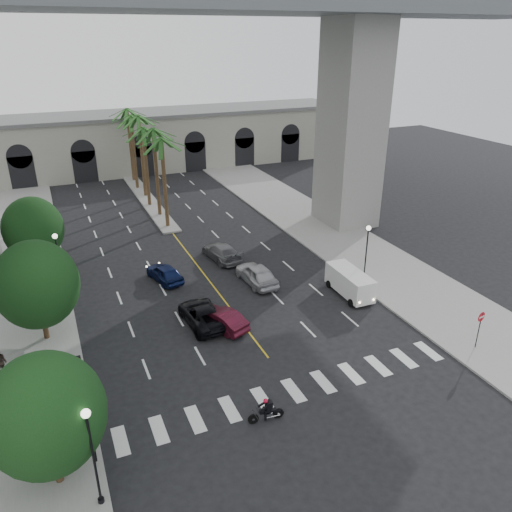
# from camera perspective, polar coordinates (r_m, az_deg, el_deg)

# --- Properties ---
(ground) EXTENTS (140.00, 140.00, 0.00)m
(ground) POSITION_cam_1_polar(r_m,az_deg,el_deg) (31.41, 3.01, -13.51)
(ground) COLOR black
(ground) RESTS_ON ground
(sidewalk_left) EXTENTS (8.00, 100.00, 0.15)m
(sidewalk_left) POSITION_cam_1_polar(r_m,az_deg,el_deg) (41.93, -25.75, -5.61)
(sidewalk_left) COLOR gray
(sidewalk_left) RESTS_ON ground
(sidewalk_right) EXTENTS (8.00, 100.00, 0.15)m
(sidewalk_right) POSITION_cam_1_polar(r_m,az_deg,el_deg) (49.40, 10.97, 0.89)
(sidewalk_right) COLOR gray
(sidewalk_right) RESTS_ON ground
(median) EXTENTS (2.00, 24.00, 0.20)m
(median) POSITION_cam_1_polar(r_m,az_deg,el_deg) (64.12, -12.24, 6.22)
(median) COLOR gray
(median) RESTS_ON ground
(pier_building) EXTENTS (71.00, 10.50, 8.50)m
(pier_building) POSITION_cam_1_polar(r_m,az_deg,el_deg) (79.41, -15.17, 12.44)
(pier_building) COLOR #AFAD9D
(pier_building) RESTS_ON ground
(bridge) EXTENTS (75.00, 13.00, 26.00)m
(bridge) POSITION_cam_1_polar(r_m,az_deg,el_deg) (46.59, -5.38, 23.19)
(bridge) COLOR gray
(bridge) RESTS_ON ground
(palm_a) EXTENTS (3.20, 3.20, 10.30)m
(palm_a) POSITION_cam_1_polar(r_m,az_deg,el_deg) (52.41, -10.75, 12.60)
(palm_a) COLOR #47331E
(palm_a) RESTS_ON ground
(palm_b) EXTENTS (3.20, 3.20, 10.60)m
(palm_b) POSITION_cam_1_polar(r_m,az_deg,el_deg) (56.23, -11.65, 13.57)
(palm_b) COLOR #47331E
(palm_b) RESTS_ON ground
(palm_c) EXTENTS (3.20, 3.20, 10.10)m
(palm_c) POSITION_cam_1_polar(r_m,az_deg,el_deg) (60.11, -12.77, 13.68)
(palm_c) COLOR #47331E
(palm_c) RESTS_ON ground
(palm_d) EXTENTS (3.20, 3.20, 10.90)m
(palm_d) POSITION_cam_1_polar(r_m,az_deg,el_deg) (63.94, -13.27, 14.90)
(palm_d) COLOR #47331E
(palm_d) RESTS_ON ground
(palm_e) EXTENTS (3.20, 3.20, 10.40)m
(palm_e) POSITION_cam_1_polar(r_m,az_deg,el_deg) (67.86, -14.12, 14.93)
(palm_e) COLOR #47331E
(palm_e) RESTS_ON ground
(palm_f) EXTENTS (3.20, 3.20, 10.70)m
(palm_f) POSITION_cam_1_polar(r_m,az_deg,el_deg) (71.77, -14.50, 15.58)
(palm_f) COLOR #47331E
(palm_f) RESTS_ON ground
(street_tree_near) EXTENTS (5.20, 5.20, 6.89)m
(street_tree_near) POSITION_cam_1_polar(r_m,az_deg,el_deg) (24.46, -22.89, -16.36)
(street_tree_near) COLOR #382616
(street_tree_near) RESTS_ON ground
(street_tree_mid) EXTENTS (5.44, 5.44, 7.21)m
(street_tree_mid) POSITION_cam_1_polar(r_m,az_deg,el_deg) (35.50, -23.79, -3.01)
(street_tree_mid) COLOR #382616
(street_tree_mid) RESTS_ON ground
(street_tree_far) EXTENTS (5.04, 5.04, 6.68)m
(street_tree_far) POSITION_cam_1_polar(r_m,az_deg,el_deg) (46.75, -24.12, 2.86)
(street_tree_far) COLOR #382616
(street_tree_far) RESTS_ON ground
(lamp_post_left_near) EXTENTS (0.40, 0.40, 5.35)m
(lamp_post_left_near) POSITION_cam_1_polar(r_m,az_deg,el_deg) (23.40, -18.22, -20.28)
(lamp_post_left_near) COLOR black
(lamp_post_left_near) RESTS_ON ground
(lamp_post_left_far) EXTENTS (0.40, 0.40, 5.35)m
(lamp_post_left_far) POSITION_cam_1_polar(r_m,az_deg,el_deg) (41.35, -21.60, -0.37)
(lamp_post_left_far) COLOR black
(lamp_post_left_far) RESTS_ON ground
(lamp_post_right) EXTENTS (0.40, 0.40, 5.35)m
(lamp_post_right) POSITION_cam_1_polar(r_m,az_deg,el_deg) (41.01, 12.50, 0.62)
(lamp_post_right) COLOR black
(lamp_post_right) RESTS_ON ground
(traffic_signal_near) EXTENTS (0.25, 0.18, 3.65)m
(traffic_signal_near) POSITION_cam_1_polar(r_m,az_deg,el_deg) (25.75, -18.46, -17.66)
(traffic_signal_near) COLOR black
(traffic_signal_near) RESTS_ON ground
(traffic_signal_far) EXTENTS (0.25, 0.18, 3.65)m
(traffic_signal_far) POSITION_cam_1_polar(r_m,az_deg,el_deg) (28.92, -19.37, -12.62)
(traffic_signal_far) COLOR black
(traffic_signal_far) RESTS_ON ground
(motorcycle_rider) EXTENTS (2.03, 0.55, 1.46)m
(motorcycle_rider) POSITION_cam_1_polar(r_m,az_deg,el_deg) (27.99, 1.27, -17.24)
(motorcycle_rider) COLOR black
(motorcycle_rider) RESTS_ON ground
(car_a) EXTENTS (2.32, 5.12, 1.70)m
(car_a) POSITION_cam_1_polar(r_m,az_deg,el_deg) (41.56, 0.09, -2.05)
(car_a) COLOR #AFAFB4
(car_a) RESTS_ON ground
(car_b) EXTENTS (2.98, 4.57, 1.42)m
(car_b) POSITION_cam_1_polar(r_m,az_deg,el_deg) (35.61, -3.93, -7.17)
(car_b) COLOR #4B0F1E
(car_b) RESTS_ON ground
(car_c) EXTENTS (2.76, 5.40, 1.46)m
(car_c) POSITION_cam_1_polar(r_m,az_deg,el_deg) (36.21, -6.12, -6.65)
(car_c) COLOR black
(car_c) RESTS_ON ground
(car_d) EXTENTS (2.73, 5.40, 1.50)m
(car_d) POSITION_cam_1_polar(r_m,az_deg,el_deg) (46.09, -3.94, 0.48)
(car_d) COLOR slate
(car_d) RESTS_ON ground
(car_e) EXTENTS (2.70, 4.60, 1.47)m
(car_e) POSITION_cam_1_polar(r_m,az_deg,el_deg) (42.71, -10.40, -1.89)
(car_e) COLOR #0F1A47
(car_e) RESTS_ON ground
(cargo_van) EXTENTS (2.02, 4.84, 2.05)m
(cargo_van) POSITION_cam_1_polar(r_m,az_deg,el_deg) (40.25, 10.70, -2.96)
(cargo_van) COLOR white
(cargo_van) RESTS_ON ground
(pedestrian_b) EXTENTS (1.13, 1.02, 1.89)m
(pedestrian_b) POSITION_cam_1_polar(r_m,az_deg,el_deg) (34.21, -27.25, -10.81)
(pedestrian_b) COLOR black
(pedestrian_b) RESTS_ON sidewalk_left
(do_not_enter_sign) EXTENTS (0.68, 0.17, 2.81)m
(do_not_enter_sign) POSITION_cam_1_polar(r_m,az_deg,el_deg) (35.66, 24.25, -6.95)
(do_not_enter_sign) COLOR black
(do_not_enter_sign) RESTS_ON ground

